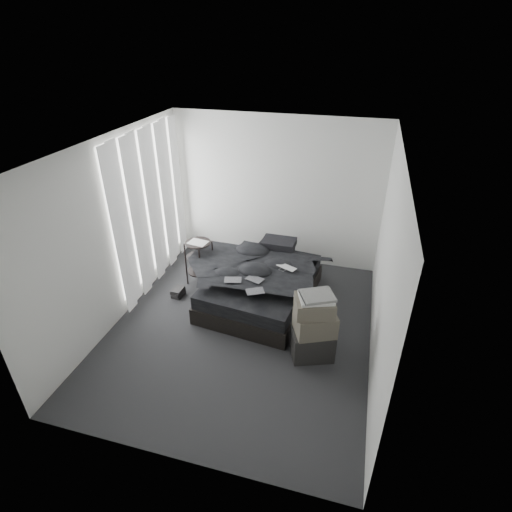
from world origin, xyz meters
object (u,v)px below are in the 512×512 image
(laptop, at_px, (285,265))
(side_stand, at_px, (200,263))
(bed, at_px, (261,293))
(box_lower, at_px, (312,343))

(laptop, height_order, side_stand, side_stand)
(bed, height_order, side_stand, side_stand)
(side_stand, relative_size, box_lower, 1.45)
(laptop, relative_size, side_stand, 0.40)
(bed, height_order, laptop, laptop)
(laptop, relative_size, box_lower, 0.59)
(laptop, distance_m, side_stand, 1.51)
(bed, xyz_separation_m, laptop, (0.36, 0.00, 0.57))
(bed, distance_m, laptop, 0.68)
(bed, height_order, box_lower, box_lower)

